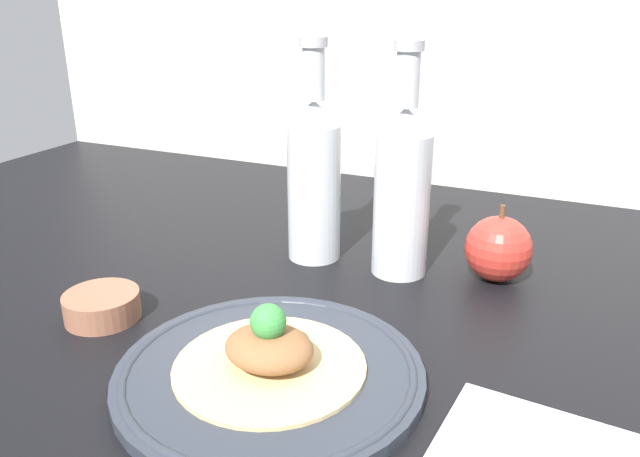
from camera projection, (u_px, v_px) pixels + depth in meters
ground_plane at (350, 331)px, 69.94cm from camera, size 180.00×110.00×4.00cm
plate at (270, 372)px, 57.56cm from camera, size 28.63×28.63×1.50cm
plated_food at (269, 352)px, 56.77cm from camera, size 17.84×17.84×6.51cm
cider_bottle_left at (314, 175)px, 80.36cm from camera, size 6.93×6.93×28.53cm
cider_bottle_right at (402, 187)px, 75.84cm from camera, size 6.93×6.93×28.53cm
apple at (498, 249)px, 76.37cm from camera, size 8.15×8.15×9.71cm
dipping_bowl at (102, 306)px, 68.09cm from camera, size 8.17×8.17×2.97cm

